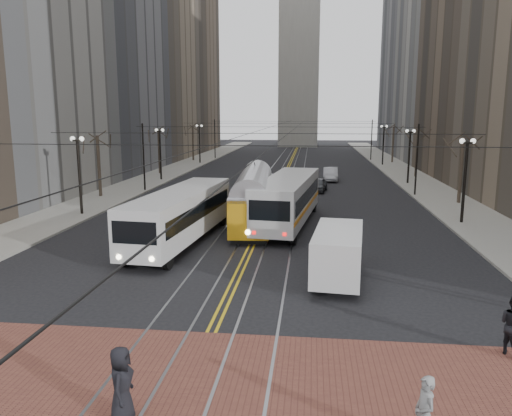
% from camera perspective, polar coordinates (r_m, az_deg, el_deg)
% --- Properties ---
extents(ground, '(260.00, 260.00, 0.00)m').
position_cam_1_polar(ground, '(18.83, -4.54, -12.77)').
color(ground, black).
rests_on(ground, ground).
extents(sidewalk_left, '(5.00, 140.00, 0.15)m').
position_cam_1_polar(sidewalk_left, '(65.03, -10.07, 3.99)').
color(sidewalk_left, gray).
rests_on(sidewalk_left, ground).
extents(sidewalk_right, '(5.00, 140.00, 0.15)m').
position_cam_1_polar(sidewalk_right, '(63.46, 16.96, 3.53)').
color(sidewalk_right, gray).
rests_on(sidewalk_right, ground).
extents(crosswalk_band, '(25.00, 6.00, 0.01)m').
position_cam_1_polar(crosswalk_band, '(15.32, -7.51, -18.63)').
color(crosswalk_band, brown).
rests_on(crosswalk_band, ground).
extents(streetcar_rails, '(4.80, 130.00, 0.02)m').
position_cam_1_polar(streetcar_rails, '(62.48, 3.28, 3.81)').
color(streetcar_rails, gray).
rests_on(streetcar_rails, ground).
extents(centre_lines, '(0.42, 130.00, 0.01)m').
position_cam_1_polar(centre_lines, '(62.48, 3.28, 3.81)').
color(centre_lines, gold).
rests_on(centre_lines, ground).
extents(building_left_mid, '(16.00, 20.00, 34.00)m').
position_cam_1_polar(building_left_mid, '(69.89, -19.01, 17.97)').
color(building_left_mid, slate).
rests_on(building_left_mid, ground).
extents(building_left_far, '(16.00, 20.00, 40.00)m').
position_cam_1_polar(building_left_far, '(107.64, -9.63, 17.24)').
color(building_left_far, brown).
rests_on(building_left_far, ground).
extents(building_right_mid, '(16.00, 20.00, 34.00)m').
position_cam_1_polar(building_right_mid, '(67.39, 26.87, 17.71)').
color(building_right_mid, brown).
rests_on(building_right_mid, ground).
extents(building_right_far, '(16.00, 20.00, 40.00)m').
position_cam_1_polar(building_right_far, '(106.03, 19.27, 16.91)').
color(building_right_far, slate).
rests_on(building_right_far, ground).
extents(lamp_posts, '(27.60, 57.20, 5.60)m').
position_cam_1_polar(lamp_posts, '(46.05, 2.19, 4.85)').
color(lamp_posts, black).
rests_on(lamp_posts, ground).
extents(street_trees, '(31.68, 53.28, 5.60)m').
position_cam_1_polar(street_trees, '(52.51, 2.72, 5.57)').
color(street_trees, '#382D23').
rests_on(street_trees, ground).
extents(trolley_wires, '(25.96, 120.00, 6.60)m').
position_cam_1_polar(trolley_wires, '(52.02, 2.70, 6.60)').
color(trolley_wires, black).
rests_on(trolley_wires, ground).
extents(transit_bus, '(3.71, 12.59, 3.10)m').
position_cam_1_polar(transit_bus, '(29.48, -8.59, -1.04)').
color(transit_bus, silver).
rests_on(transit_bus, ground).
extents(streetcar, '(3.17, 12.81, 2.99)m').
position_cam_1_polar(streetcar, '(34.34, -0.27, 0.65)').
color(streetcar, orange).
rests_on(streetcar, ground).
extents(rear_bus, '(4.19, 12.84, 3.29)m').
position_cam_1_polar(rear_bus, '(33.91, 3.67, 0.76)').
color(rear_bus, '#BCBCBC').
rests_on(rear_bus, ground).
extents(cargo_van, '(2.61, 5.55, 2.37)m').
position_cam_1_polar(cargo_van, '(22.86, 9.34, -5.45)').
color(cargo_van, silver).
rests_on(cargo_van, ground).
extents(sedan_grey, '(2.07, 4.06, 1.32)m').
position_cam_1_polar(sedan_grey, '(49.26, 7.09, 2.65)').
color(sedan_grey, '#3A3D41').
rests_on(sedan_grey, ground).
extents(sedan_silver, '(1.69, 4.59, 1.50)m').
position_cam_1_polar(sedan_silver, '(57.41, 8.50, 3.85)').
color(sedan_silver, '#9FA0A6').
rests_on(sedan_silver, ground).
extents(pedestrian_a, '(0.69, 0.99, 1.92)m').
position_cam_1_polar(pedestrian_a, '(13.37, -15.12, -18.86)').
color(pedestrian_a, black).
rests_on(pedestrian_a, crosswalk_band).
extents(pedestrian_b, '(0.57, 0.73, 1.78)m').
position_cam_1_polar(pedestrian_b, '(12.62, 18.70, -21.38)').
color(pedestrian_b, gray).
rests_on(pedestrian_b, crosswalk_band).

